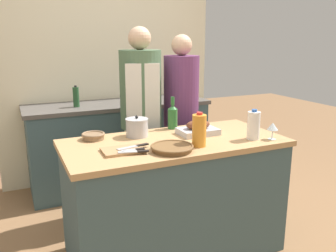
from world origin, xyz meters
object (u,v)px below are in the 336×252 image
Objects in this scene: person_cook_guest at (181,113)px; condiment_bottle_short at (184,90)px; milk_jug at (254,125)px; knife_paring at (134,150)px; person_cook_aproned at (141,114)px; mixing_bowl at (93,136)px; wine_glass_left at (273,127)px; juice_jug at (199,130)px; condiment_bottle_tall at (76,97)px; roasting_pan at (198,129)px; wicker_basket at (172,148)px; cutting_board at (123,150)px; stock_pot at (137,127)px; wine_bottle_green at (173,116)px; knife_bread at (135,152)px; knife_chef at (134,146)px.

condiment_bottle_short is at bearing 63.33° from person_cook_guest.
condiment_bottle_short is at bearing 80.74° from milk_jug.
person_cook_aproned is (0.37, 0.87, 0.03)m from knife_paring.
mixing_bowl is at bearing -138.29° from condiment_bottle_short.
mixing_bowl is 0.96× the size of condiment_bottle_short.
wine_glass_left is at bearing -43.04° from person_cook_aproned.
condiment_bottle_tall is (-0.54, 1.54, 0.03)m from juice_jug.
wine_glass_left is at bearing -27.82° from milk_jug.
roasting_pan is 0.46m from wicker_basket.
stock_pot reaches higher than cutting_board.
roasting_pan is at bearing -67.23° from wine_bottle_green.
person_cook_guest is (0.18, 0.66, -0.02)m from roasting_pan.
stock_pot is 0.79× the size of condiment_bottle_tall.
wine_bottle_green reaches higher than roasting_pan.
roasting_pan is 0.78m from mixing_bowl.
wine_bottle_green is 0.72m from knife_bread.
knife_bread is 0.12× the size of person_cook_aproned.
knife_chef is 0.11m from knife_bread.
stock_pot is at bearing -9.40° from mixing_bowl.
mixing_bowl is at bearing 106.57° from cutting_board.
knife_chef is at bearing 165.60° from juice_jug.
person_cook_aproned is at bearing -137.31° from condiment_bottle_short.
knife_bread is at bearing -156.20° from roasting_pan.
knife_paring is 1.51m from condiment_bottle_tall.
stock_pot reaches higher than mixing_bowl.
wine_glass_left reaches higher than roasting_pan.
milk_jug reaches higher than stock_pot.
condiment_bottle_tall reaches higher than roasting_pan.
knife_bread is (-0.25, 0.03, -0.00)m from wicker_basket.
cutting_board is at bearing -123.82° from stock_pot.
person_cook_guest is (0.84, 0.83, 0.01)m from cutting_board.
stock_pot is 0.55m from person_cook_aproned.
wine_bottle_green is at bearing 37.04° from cutting_board.
mixing_bowl is 1.09m from condiment_bottle_tall.
stock_pot is at bearing -163.06° from wine_bottle_green.
stock_pot is 0.40m from knife_paring.
person_cook_aproned is at bearing 109.38° from roasting_pan.
knife_chef is 1.18× the size of knife_bread.
condiment_bottle_short reaches higher than knife_chef.
person_cook_guest reaches higher than stock_pot.
cutting_board is 0.38m from stock_pot.
person_cook_guest reaches higher than milk_jug.
condiment_bottle_tall is (-0.33, 1.56, 0.12)m from wicker_basket.
stock_pot is 0.87× the size of knife_bread.
knife_bread is (-0.60, -0.27, -0.02)m from roasting_pan.
wicker_basket is 1.20× the size of juice_jug.
milk_jug reaches higher than wine_glass_left.
person_cook_guest reaches higher than wine_glass_left.
person_cook_aproned reaches higher than condiment_bottle_short.
wine_glass_left is 1.03m from knife_bread.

